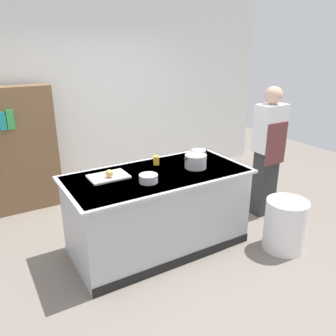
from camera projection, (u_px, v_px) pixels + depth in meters
name	position (u px, v px, depth m)	size (l,w,h in m)	color
ground_plane	(158.00, 245.00, 3.95)	(10.00, 10.00, 0.00)	slate
back_wall	(89.00, 93.00, 5.12)	(6.40, 0.12, 3.00)	white
counter_island	(158.00, 210.00, 3.79)	(1.98, 0.98, 0.90)	#B7BABF
cutting_board	(108.00, 177.00, 3.52)	(0.40, 0.28, 0.02)	silver
onion	(109.00, 173.00, 3.46)	(0.08, 0.08, 0.08)	tan
stock_pot	(196.00, 161.00, 3.78)	(0.31, 0.24, 0.15)	#B7BABF
sauce_pan	(198.00, 154.00, 4.11)	(0.25, 0.18, 0.10)	#99999E
mixing_bowl	(148.00, 178.00, 3.39)	(0.19, 0.19, 0.08)	#B7BABF
juice_cup	(156.00, 160.00, 3.88)	(0.07, 0.07, 0.10)	yellow
trash_bin	(285.00, 225.00, 3.81)	(0.46, 0.46, 0.59)	white
person_chef	(268.00, 150.00, 4.40)	(0.38, 0.25, 1.72)	#2F2F2F
bookshelf	(14.00, 151.00, 4.53)	(1.10, 0.31, 1.70)	brown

